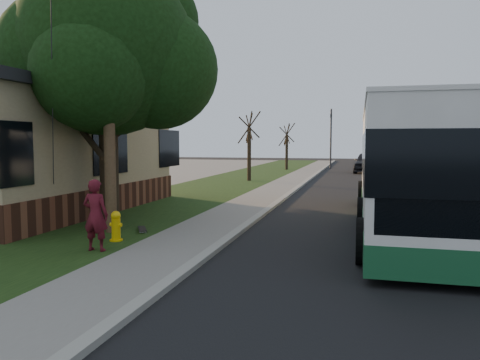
# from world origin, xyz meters

# --- Properties ---
(ground) EXTENTS (120.00, 120.00, 0.00)m
(ground) POSITION_xyz_m (0.00, 0.00, 0.00)
(ground) COLOR black
(ground) RESTS_ON ground
(road) EXTENTS (8.00, 80.00, 0.01)m
(road) POSITION_xyz_m (4.00, 10.00, 0.01)
(road) COLOR black
(road) RESTS_ON ground
(curb) EXTENTS (0.25, 80.00, 0.12)m
(curb) POSITION_xyz_m (0.00, 10.00, 0.06)
(curb) COLOR gray
(curb) RESTS_ON ground
(sidewalk) EXTENTS (2.00, 80.00, 0.08)m
(sidewalk) POSITION_xyz_m (-1.00, 10.00, 0.04)
(sidewalk) COLOR slate
(sidewalk) RESTS_ON ground
(grass_verge) EXTENTS (5.00, 80.00, 0.07)m
(grass_verge) POSITION_xyz_m (-4.50, 10.00, 0.04)
(grass_verge) COLOR black
(grass_verge) RESTS_ON ground
(building_lot) EXTENTS (15.00, 80.00, 0.04)m
(building_lot) POSITION_xyz_m (-14.50, 10.00, 0.02)
(building_lot) COLOR slate
(building_lot) RESTS_ON ground
(fire_hydrant) EXTENTS (0.32, 0.32, 0.74)m
(fire_hydrant) POSITION_xyz_m (-2.60, 0.00, 0.43)
(fire_hydrant) COLOR yellow
(fire_hydrant) RESTS_ON grass_verge
(utility_pole) EXTENTS (2.86, 3.21, 9.07)m
(utility_pole) POSITION_xyz_m (-3.31, 0.99, 4.63)
(utility_pole) COLOR #473321
(utility_pole) RESTS_ON ground
(leafy_tree) EXTENTS (6.30, 6.00, 7.80)m
(leafy_tree) POSITION_xyz_m (-4.17, 2.65, 5.17)
(leafy_tree) COLOR black
(leafy_tree) RESTS_ON grass_verge
(bare_tree_near) EXTENTS (1.38, 1.21, 4.31)m
(bare_tree_near) POSITION_xyz_m (-3.50, 18.00, 2.15)
(bare_tree_near) COLOR black
(bare_tree_near) RESTS_ON grass_verge
(bare_tree_far) EXTENTS (1.38, 1.21, 4.03)m
(bare_tree_far) POSITION_xyz_m (-3.00, 30.00, 2.00)
(bare_tree_far) COLOR black
(bare_tree_far) RESTS_ON grass_verge
(traffic_signal) EXTENTS (0.18, 0.22, 5.50)m
(traffic_signal) POSITION_xyz_m (0.50, 34.00, 3.16)
(traffic_signal) COLOR #2D2D30
(traffic_signal) RESTS_ON ground
(transit_bus) EXTENTS (2.90, 12.59, 3.40)m
(transit_bus) POSITION_xyz_m (4.57, 4.11, 1.81)
(transit_bus) COLOR silver
(transit_bus) RESTS_ON ground
(skateboarder) EXTENTS (0.60, 0.40, 1.61)m
(skateboarder) POSITION_xyz_m (-2.50, -1.06, 0.88)
(skateboarder) COLOR #51101A
(skateboarder) RESTS_ON grass_verge
(skateboard_main) EXTENTS (0.57, 0.78, 0.07)m
(skateboard_main) POSITION_xyz_m (-2.55, 1.31, 0.13)
(skateboard_main) COLOR black
(skateboard_main) RESTS_ON grass_verge
(dumpster) EXTENTS (1.66, 1.38, 1.37)m
(dumpster) POSITION_xyz_m (-7.53, 3.56, 0.73)
(dumpster) COLOR black
(dumpster) RESTS_ON building_lot
(distant_car) EXTENTS (2.34, 5.06, 1.68)m
(distant_car) POSITION_xyz_m (3.76, 28.66, 0.84)
(distant_car) COLOR black
(distant_car) RESTS_ON ground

